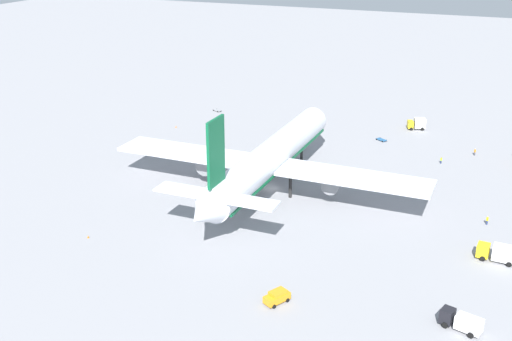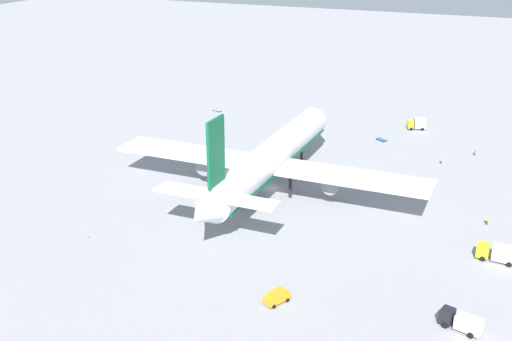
# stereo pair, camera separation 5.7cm
# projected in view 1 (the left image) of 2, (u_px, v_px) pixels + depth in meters

# --- Properties ---
(ground_plane) EXTENTS (600.00, 600.00, 0.00)m
(ground_plane) POSITION_uv_depth(u_px,v_px,m) (271.00, 189.00, 136.72)
(ground_plane) COLOR gray
(airliner) EXTENTS (67.92, 68.41, 22.97)m
(airliner) POSITION_uv_depth(u_px,v_px,m) (269.00, 158.00, 133.02)
(airliner) COLOR silver
(airliner) RESTS_ON ground
(service_truck_0) EXTENTS (2.99, 6.81, 2.98)m
(service_truck_0) POSITION_uv_depth(u_px,v_px,m) (499.00, 253.00, 106.81)
(service_truck_0) COLOR yellow
(service_truck_0) RESTS_ON ground
(service_truck_2) EXTENTS (3.51, 6.18, 2.55)m
(service_truck_2) POSITION_uv_depth(u_px,v_px,m) (461.00, 321.00, 88.79)
(service_truck_2) COLOR black
(service_truck_2) RESTS_ON ground
(service_truck_3) EXTENTS (3.81, 5.24, 3.23)m
(service_truck_3) POSITION_uv_depth(u_px,v_px,m) (417.00, 123.00, 175.27)
(service_truck_3) COLOR yellow
(service_truck_3) RESTS_ON ground
(service_van) EXTENTS (4.49, 3.54, 1.97)m
(service_van) POSITION_uv_depth(u_px,v_px,m) (277.00, 297.00, 95.34)
(service_van) COLOR orange
(service_van) RESTS_ON ground
(baggage_cart_0) EXTENTS (2.34, 3.34, 0.40)m
(baggage_cart_0) POSITION_uv_depth(u_px,v_px,m) (217.00, 110.00, 192.77)
(baggage_cart_0) COLOR gray
(baggage_cart_0) RESTS_ON ground
(baggage_cart_1) EXTENTS (2.72, 3.33, 0.40)m
(baggage_cart_1) POSITION_uv_depth(u_px,v_px,m) (381.00, 140.00, 166.71)
(baggage_cart_1) COLOR #26598C
(baggage_cart_1) RESTS_ON ground
(ground_worker_0) EXTENTS (0.41, 0.41, 1.76)m
(ground_worker_0) POSITION_uv_depth(u_px,v_px,m) (487.00, 220.00, 120.06)
(ground_worker_0) COLOR navy
(ground_worker_0) RESTS_ON ground
(ground_worker_1) EXTENTS (0.55, 0.55, 1.76)m
(ground_worker_1) POSITION_uv_depth(u_px,v_px,m) (475.00, 152.00, 155.85)
(ground_worker_1) COLOR #3F3F47
(ground_worker_1) RESTS_ON ground
(ground_worker_2) EXTENTS (0.40, 0.40, 1.64)m
(ground_worker_2) POSITION_uv_depth(u_px,v_px,m) (441.00, 160.00, 150.57)
(ground_worker_2) COLOR navy
(ground_worker_2) RESTS_ON ground
(traffic_cone_0) EXTENTS (0.36, 0.36, 0.55)m
(traffic_cone_0) POSITION_uv_depth(u_px,v_px,m) (176.00, 127.00, 177.23)
(traffic_cone_0) COLOR orange
(traffic_cone_0) RESTS_ON ground
(traffic_cone_1) EXTENTS (0.36, 0.36, 0.55)m
(traffic_cone_1) POSITION_uv_depth(u_px,v_px,m) (88.00, 237.00, 115.18)
(traffic_cone_1) COLOR orange
(traffic_cone_1) RESTS_ON ground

